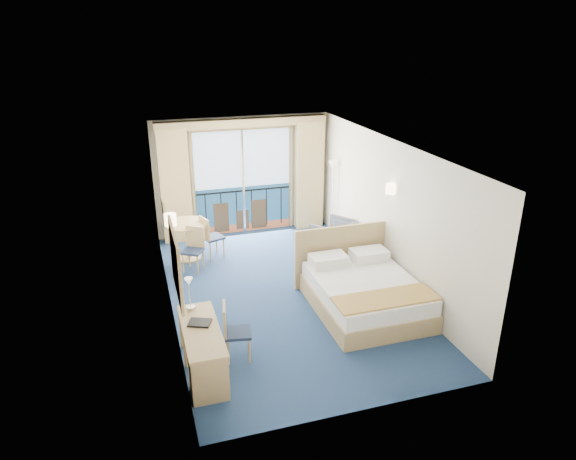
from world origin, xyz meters
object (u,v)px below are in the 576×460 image
object	(u,v)px
table_chair_a	(209,235)
table_chair_b	(194,246)
bed	(364,291)
floor_lamp	(333,180)
nightstand	(366,261)
desk	(207,365)
desk_chair	(232,329)
round_table	(187,232)
armchair	(336,239)

from	to	relation	value
table_chair_a	table_chair_b	xyz separation A→B (m)	(-0.38, -0.46, -0.02)
bed	floor_lamp	xyz separation A→B (m)	(0.73, 3.30, 1.01)
nightstand	floor_lamp	size ratio (longest dim) A/B	0.28
nightstand	desk	distance (m)	4.39
floor_lamp	desk	distance (m)	5.96
bed	desk	size ratio (longest dim) A/B	1.48
nightstand	floor_lamp	xyz separation A→B (m)	(0.09, 2.04, 1.09)
desk_chair	table_chair_b	world-z (taller)	desk_chair
desk_chair	round_table	world-z (taller)	desk_chair
bed	table_chair_a	size ratio (longest dim) A/B	2.39
desk	table_chair_a	bearing A→B (deg)	80.36
nightstand	armchair	size ratio (longest dim) A/B	0.57
desk	desk_chair	bearing A→B (deg)	51.15
bed	armchair	distance (m)	2.21
desk	round_table	bearing A→B (deg)	86.33
desk	table_chair_b	size ratio (longest dim) A/B	1.67
nightstand	table_chair_b	size ratio (longest dim) A/B	0.56
table_chair_a	desk_chair	bearing A→B (deg)	156.53
desk	desk_chair	xyz separation A→B (m)	(0.46, 0.57, 0.12)
table_chair_a	bed	bearing A→B (deg)	-162.35
floor_lamp	round_table	xyz separation A→B (m)	(-3.34, -0.37, -0.72)
desk	table_chair_a	distance (m)	4.26
armchair	desk_chair	world-z (taller)	desk_chair
bed	round_table	bearing A→B (deg)	131.66
table_chair_a	floor_lamp	bearing A→B (deg)	-100.94
nightstand	table_chair_a	size ratio (longest dim) A/B	0.54
desk	table_chair_b	distance (m)	3.76
bed	desk_chair	xyz separation A→B (m)	(-2.42, -0.76, 0.18)
round_table	floor_lamp	bearing A→B (deg)	6.28
nightstand	desk_chair	xyz separation A→B (m)	(-3.07, -2.02, 0.25)
nightstand	round_table	world-z (taller)	round_table
table_chair_a	table_chair_b	bearing A→B (deg)	120.93
nightstand	desk_chair	distance (m)	3.69
nightstand	round_table	size ratio (longest dim) A/B	0.55
floor_lamp	desk	bearing A→B (deg)	-127.96
nightstand	desk_chair	bearing A→B (deg)	-146.61
armchair	table_chair_a	size ratio (longest dim) A/B	0.94
nightstand	table_chair_b	world-z (taller)	table_chair_b
bed	floor_lamp	distance (m)	3.53
bed	desk	bearing A→B (deg)	-155.17
desk_chair	desk	bearing A→B (deg)	151.64
nightstand	desk	xyz separation A→B (m)	(-3.53, -2.60, 0.14)
table_chair_a	table_chair_b	size ratio (longest dim) A/B	1.04
armchair	floor_lamp	size ratio (longest dim) A/B	0.48
floor_lamp	table_chair_a	world-z (taller)	floor_lamp
table_chair_b	desk	bearing A→B (deg)	-65.07
floor_lamp	table_chair_a	xyz separation A→B (m)	(-2.90, -0.44, -0.82)
table_chair_b	armchair	bearing A→B (deg)	25.45
floor_lamp	round_table	size ratio (longest dim) A/B	1.97
table_chair_a	nightstand	bearing A→B (deg)	-139.14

